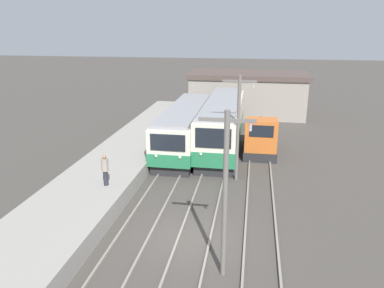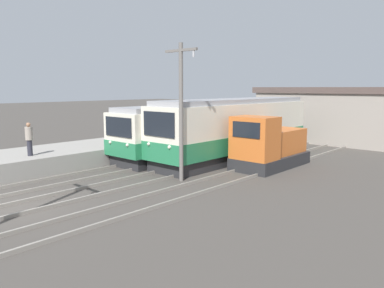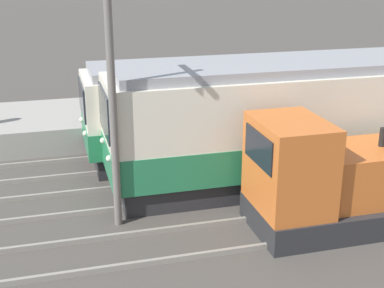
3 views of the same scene
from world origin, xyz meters
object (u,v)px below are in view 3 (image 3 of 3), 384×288
Objects in this scene: commuter_train_left at (259,110)px; commuter_train_center at (319,125)px; catenary_mast_mid at (112,92)px; shunting_locomotive at (339,182)px.

commuter_train_center is at bearing 17.73° from commuter_train_left.
commuter_train_left is 2.95m from commuter_train_center.
commuter_train_center reaches higher than commuter_train_left.
commuter_train_left is 1.89× the size of catenary_mast_mid.
catenary_mast_mid is (4.31, -5.68, 2.02)m from commuter_train_left.
shunting_locomotive is (5.80, -0.06, -0.39)m from commuter_train_left.
commuter_train_left is at bearing 179.40° from shunting_locomotive.
commuter_train_center is 3.20m from shunting_locomotive.
commuter_train_center is 2.57× the size of shunting_locomotive.
catenary_mast_mid reaches higher than commuter_train_left.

